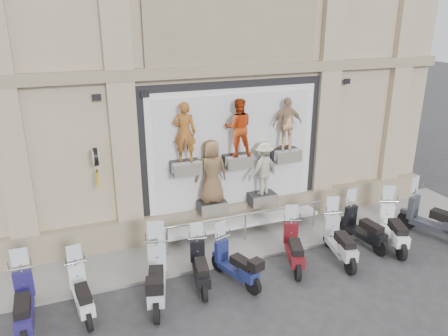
{
  "coord_description": "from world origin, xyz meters",
  "views": [
    {
      "loc": [
        -4.63,
        -8.29,
        6.32
      ],
      "look_at": [
        -0.69,
        1.9,
        2.43
      ],
      "focal_mm": 35.0,
      "sensor_mm": 36.0,
      "label": 1
    }
  ],
  "objects_px": {
    "clock_sign_bracket": "(96,162)",
    "guard_rail": "(245,228)",
    "scooter_e": "(235,257)",
    "scooter_g": "(340,233)",
    "scooter_f": "(294,241)",
    "scooter_h": "(365,221)",
    "scooter_c": "(156,269)",
    "scooter_d": "(200,260)",
    "scooter_a": "(22,296)",
    "scooter_j": "(435,211)",
    "scooter_b": "(81,286)",
    "scooter_i": "(394,221)"
  },
  "relations": [
    {
      "from": "guard_rail",
      "to": "scooter_b",
      "type": "distance_m",
      "value": 4.9
    },
    {
      "from": "scooter_d",
      "to": "scooter_e",
      "type": "bearing_deg",
      "value": -3.24
    },
    {
      "from": "scooter_h",
      "to": "scooter_i",
      "type": "distance_m",
      "value": 0.81
    },
    {
      "from": "scooter_a",
      "to": "scooter_c",
      "type": "bearing_deg",
      "value": -2.82
    },
    {
      "from": "guard_rail",
      "to": "scooter_f",
      "type": "height_order",
      "value": "scooter_f"
    },
    {
      "from": "scooter_g",
      "to": "scooter_e",
      "type": "bearing_deg",
      "value": -169.37
    },
    {
      "from": "scooter_e",
      "to": "scooter_g",
      "type": "xyz_separation_m",
      "value": [
        3.01,
        -0.04,
        0.08
      ]
    },
    {
      "from": "clock_sign_bracket",
      "to": "scooter_f",
      "type": "xyz_separation_m",
      "value": [
        4.59,
        -2.06,
        -2.06
      ]
    },
    {
      "from": "guard_rail",
      "to": "scooter_d",
      "type": "xyz_separation_m",
      "value": [
        -1.86,
        -1.53,
        0.24
      ]
    },
    {
      "from": "scooter_b",
      "to": "scooter_i",
      "type": "height_order",
      "value": "scooter_i"
    },
    {
      "from": "scooter_h",
      "to": "scooter_d",
      "type": "bearing_deg",
      "value": 176.47
    },
    {
      "from": "scooter_c",
      "to": "guard_rail",
      "type": "bearing_deg",
      "value": 45.02
    },
    {
      "from": "scooter_e",
      "to": "scooter_h",
      "type": "height_order",
      "value": "scooter_h"
    },
    {
      "from": "scooter_h",
      "to": "scooter_a",
      "type": "bearing_deg",
      "value": 176.27
    },
    {
      "from": "scooter_c",
      "to": "scooter_j",
      "type": "height_order",
      "value": "scooter_j"
    },
    {
      "from": "clock_sign_bracket",
      "to": "scooter_h",
      "type": "bearing_deg",
      "value": -14.44
    },
    {
      "from": "scooter_d",
      "to": "scooter_c",
      "type": "bearing_deg",
      "value": -158.25
    },
    {
      "from": "scooter_c",
      "to": "clock_sign_bracket",
      "type": "bearing_deg",
      "value": 126.73
    },
    {
      "from": "scooter_j",
      "to": "scooter_c",
      "type": "bearing_deg",
      "value": 159.97
    },
    {
      "from": "scooter_b",
      "to": "scooter_g",
      "type": "bearing_deg",
      "value": -7.37
    },
    {
      "from": "scooter_f",
      "to": "scooter_j",
      "type": "xyz_separation_m",
      "value": [
        4.59,
        -0.15,
        0.12
      ]
    },
    {
      "from": "clock_sign_bracket",
      "to": "guard_rail",
      "type": "bearing_deg",
      "value": -6.84
    },
    {
      "from": "scooter_d",
      "to": "scooter_f",
      "type": "xyz_separation_m",
      "value": [
        2.55,
        -0.06,
        0.03
      ]
    },
    {
      "from": "scooter_a",
      "to": "scooter_c",
      "type": "height_order",
      "value": "scooter_c"
    },
    {
      "from": "scooter_f",
      "to": "scooter_h",
      "type": "xyz_separation_m",
      "value": [
        2.42,
        0.25,
        0.01
      ]
    },
    {
      "from": "scooter_c",
      "to": "scooter_g",
      "type": "height_order",
      "value": "scooter_c"
    },
    {
      "from": "scooter_e",
      "to": "scooter_h",
      "type": "xyz_separation_m",
      "value": [
        4.13,
        0.39,
        0.04
      ]
    },
    {
      "from": "guard_rail",
      "to": "scooter_e",
      "type": "height_order",
      "value": "scooter_e"
    },
    {
      "from": "scooter_f",
      "to": "scooter_g",
      "type": "distance_m",
      "value": 1.31
    },
    {
      "from": "scooter_i",
      "to": "scooter_j",
      "type": "relative_size",
      "value": 0.93
    },
    {
      "from": "scooter_d",
      "to": "scooter_g",
      "type": "height_order",
      "value": "scooter_g"
    },
    {
      "from": "scooter_e",
      "to": "scooter_d",
      "type": "bearing_deg",
      "value": 147.62
    },
    {
      "from": "scooter_i",
      "to": "scooter_h",
      "type": "bearing_deg",
      "value": 173.11
    },
    {
      "from": "scooter_b",
      "to": "scooter_e",
      "type": "distance_m",
      "value": 3.61
    },
    {
      "from": "scooter_f",
      "to": "clock_sign_bracket",
      "type": "bearing_deg",
      "value": 176.08
    },
    {
      "from": "scooter_f",
      "to": "scooter_g",
      "type": "relative_size",
      "value": 0.94
    },
    {
      "from": "guard_rail",
      "to": "scooter_b",
      "type": "relative_size",
      "value": 2.91
    },
    {
      "from": "scooter_g",
      "to": "scooter_j",
      "type": "xyz_separation_m",
      "value": [
        3.3,
        0.03,
        0.08
      ]
    },
    {
      "from": "scooter_d",
      "to": "scooter_e",
      "type": "xyz_separation_m",
      "value": [
        0.84,
        -0.2,
        0.01
      ]
    },
    {
      "from": "guard_rail",
      "to": "clock_sign_bracket",
      "type": "height_order",
      "value": "clock_sign_bracket"
    },
    {
      "from": "scooter_g",
      "to": "scooter_h",
      "type": "relative_size",
      "value": 1.05
    },
    {
      "from": "scooter_b",
      "to": "scooter_i",
      "type": "relative_size",
      "value": 0.88
    },
    {
      "from": "clock_sign_bracket",
      "to": "scooter_f",
      "type": "bearing_deg",
      "value": -24.14
    },
    {
      "from": "scooter_a",
      "to": "scooter_h",
      "type": "height_order",
      "value": "scooter_a"
    },
    {
      "from": "scooter_a",
      "to": "scooter_j",
      "type": "distance_m",
      "value": 11.07
    },
    {
      "from": "guard_rail",
      "to": "scooter_e",
      "type": "bearing_deg",
      "value": -120.63
    },
    {
      "from": "scooter_h",
      "to": "scooter_i",
      "type": "bearing_deg",
      "value": -33.89
    },
    {
      "from": "scooter_f",
      "to": "scooter_j",
      "type": "bearing_deg",
      "value": 18.39
    },
    {
      "from": "scooter_f",
      "to": "scooter_h",
      "type": "height_order",
      "value": "scooter_h"
    },
    {
      "from": "scooter_c",
      "to": "scooter_h",
      "type": "distance_m",
      "value": 6.11
    }
  ]
}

